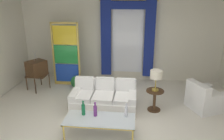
{
  "coord_description": "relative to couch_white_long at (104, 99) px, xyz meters",
  "views": [
    {
      "loc": [
        0.54,
        -4.88,
        3.03
      ],
      "look_at": [
        -0.08,
        0.9,
        1.05
      ],
      "focal_mm": 35.26,
      "sensor_mm": 36.0,
      "label": 1
    }
  ],
  "objects": [
    {
      "name": "round_side_table",
      "position": [
        1.38,
        0.06,
        0.05
      ],
      "size": [
        0.48,
        0.48,
        0.59
      ],
      "color": "#472D19",
      "rests_on": "ground"
    },
    {
      "name": "bottle_crystal_tall",
      "position": [
        0.65,
        -1.07,
        0.24
      ],
      "size": [
        0.07,
        0.07,
        0.34
      ],
      "color": "silver",
      "rests_on": "coffee_table"
    },
    {
      "name": "stained_glass_divider",
      "position": [
        -1.55,
        1.63,
        0.75
      ],
      "size": [
        0.95,
        0.05,
        2.2
      ],
      "color": "gold",
      "rests_on": "ground"
    },
    {
      "name": "bottle_blue_decanter",
      "position": [
        -0.33,
        -1.09,
        0.25
      ],
      "size": [
        0.08,
        0.08,
        0.36
      ],
      "color": "#196B3D",
      "rests_on": "coffee_table"
    },
    {
      "name": "table_lamp_brass",
      "position": [
        1.38,
        0.06,
        0.72
      ],
      "size": [
        0.32,
        0.32,
        0.57
      ],
      "color": "#B29338",
      "rests_on": "round_side_table"
    },
    {
      "name": "vintage_tv",
      "position": [
        -2.41,
        1.11,
        0.42
      ],
      "size": [
        0.74,
        0.76,
        1.35
      ],
      "color": "#472D19",
      "rests_on": "ground"
    },
    {
      "name": "peacock_figurine",
      "position": [
        -1.15,
        1.28,
        -0.08
      ],
      "size": [
        0.44,
        0.6,
        0.5
      ],
      "color": "beige",
      "rests_on": "ground"
    },
    {
      "name": "bottle_amber_squat",
      "position": [
        -0.05,
        -1.11,
        0.25
      ],
      "size": [
        0.08,
        0.08,
        0.35
      ],
      "color": "#753384",
      "rests_on": "coffee_table"
    },
    {
      "name": "couch_white_long",
      "position": [
        0.0,
        0.0,
        0.0
      ],
      "size": [
        1.76,
        0.93,
        0.86
      ],
      "color": "white",
      "rests_on": "ground"
    },
    {
      "name": "wall_rear",
      "position": [
        0.26,
        2.46,
        1.2
      ],
      "size": [
        8.0,
        0.12,
        3.0
      ],
      "primitive_type": "cube",
      "color": "silver",
      "rests_on": "ground"
    },
    {
      "name": "armchair_white",
      "position": [
        2.76,
        0.28,
        -0.02
      ],
      "size": [
        1.08,
        1.07,
        0.8
      ],
      "color": "white",
      "rests_on": "ground"
    },
    {
      "name": "coffee_table",
      "position": [
        0.07,
        -1.23,
        0.07
      ],
      "size": [
        1.58,
        0.67,
        0.41
      ],
      "color": "silver",
      "rests_on": "ground"
    },
    {
      "name": "curtained_window",
      "position": [
        0.52,
        2.3,
        1.44
      ],
      "size": [
        2.0,
        0.17,
        2.7
      ],
      "color": "white",
      "rests_on": "ground"
    },
    {
      "name": "ground_plane",
      "position": [
        0.26,
        -0.6,
        -0.3
      ],
      "size": [
        16.0,
        16.0,
        0.0
      ],
      "primitive_type": "plane",
      "color": "silver"
    }
  ]
}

